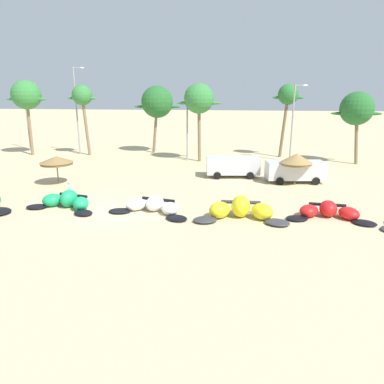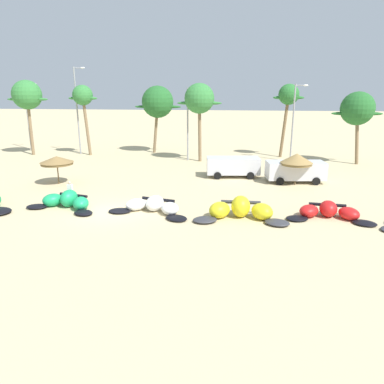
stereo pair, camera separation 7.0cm
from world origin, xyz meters
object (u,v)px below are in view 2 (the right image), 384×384
(kite_left, at_px, (67,201))
(kite_right_of_center, at_px, (329,212))
(palm_center_left, at_px, (199,99))
(lamppost_east, at_px, (294,119))
(palm_left_of_gap, at_px, (158,102))
(person_by_umbrellas, at_px, (70,192))
(palm_center_right, at_px, (288,97))
(parked_car_second, at_px, (232,165))
(beach_umbrella_near_van, at_px, (57,160))
(lamppost_west_center, at_px, (78,107))
(parked_van, at_px, (294,170))
(beach_umbrella_middle, at_px, (297,159))
(kite_left_of_center, at_px, (153,206))
(lamppost_east_center, at_px, (189,120))
(palm_right_of_gap, at_px, (357,109))
(lamppost_west, at_px, (28,113))
(kite_center, at_px, (241,210))
(palm_leftmost, at_px, (27,96))
(palm_left, at_px, (83,97))

(kite_left, height_order, kite_right_of_center, kite_left)
(kite_left, xyz_separation_m, palm_center_left, (7.28, 18.31, 6.45))
(lamppost_east, bearing_deg, palm_left_of_gap, 165.71)
(person_by_umbrellas, distance_m, palm_center_right, 28.23)
(parked_car_second, height_order, person_by_umbrellas, parked_car_second)
(kite_right_of_center, bearing_deg, palm_center_right, 90.36)
(beach_umbrella_near_van, xyz_separation_m, lamppost_west_center, (-4.46, 14.98, 3.75))
(parked_van, height_order, palm_center_right, palm_center_right)
(kite_left, bearing_deg, parked_car_second, 44.20)
(palm_center_right, bearing_deg, beach_umbrella_middle, -93.07)
(kite_left_of_center, relative_size, lamppost_east_center, 0.70)
(lamppost_east_center, bearing_deg, lamppost_west_center, 169.63)
(kite_right_of_center, distance_m, palm_left_of_gap, 29.05)
(palm_left_of_gap, distance_m, palm_right_of_gap, 23.27)
(parked_van, bearing_deg, lamppost_east, 83.44)
(palm_center_right, height_order, lamppost_west, lamppost_west)
(parked_van, xyz_separation_m, lamppost_west, (-33.19, 14.64, 3.87))
(lamppost_east_center, bearing_deg, palm_center_left, -16.18)
(beach_umbrella_near_van, distance_m, lamppost_west, 22.11)
(kite_center, height_order, lamppost_west_center, lamppost_west_center)
(parked_car_second, xyz_separation_m, palm_right_of_gap, (13.04, 7.87, 4.85))
(kite_left_of_center, relative_size, lamppost_west, 0.65)
(lamppost_west, height_order, lamppost_east, lamppost_west)
(beach_umbrella_near_van, distance_m, palm_right_of_gap, 30.84)
(kite_left_of_center, xyz_separation_m, kite_center, (5.81, -0.55, 0.13))
(palm_right_of_gap, bearing_deg, parked_car_second, -148.89)
(person_by_umbrellas, xyz_separation_m, palm_center_left, (7.49, 17.22, 6.09))
(palm_center_right, bearing_deg, kite_center, -103.35)
(kite_left, bearing_deg, kite_left_of_center, -1.15)
(parked_car_second, bearing_deg, lamppost_east, 52.08)
(lamppost_west, xyz_separation_m, lamppost_east, (34.33, -4.73, -0.20))
(kite_center, xyz_separation_m, lamppost_west_center, (-20.15, 21.94, 5.30))
(palm_left_of_gap, bearing_deg, person_by_umbrellas, -94.18)
(kite_left_of_center, distance_m, palm_right_of_gap, 26.69)
(palm_leftmost, bearing_deg, parked_car_second, -19.89)
(kite_left, xyz_separation_m, palm_center_right, (17.38, 22.24, 6.71))
(kite_left, bearing_deg, palm_center_left, 68.31)
(palm_left_of_gap, bearing_deg, palm_right_of_gap, -11.92)
(palm_leftmost, relative_size, palm_right_of_gap, 1.17)
(beach_umbrella_near_van, bearing_deg, person_by_umbrellas, -55.71)
(parked_car_second, bearing_deg, palm_center_left, 117.52)
(palm_center_right, bearing_deg, palm_leftmost, -175.80)
(palm_center_left, bearing_deg, kite_left_of_center, -93.58)
(parked_car_second, distance_m, palm_left, 21.73)
(parked_car_second, distance_m, palm_leftmost, 27.41)
(kite_center, distance_m, person_by_umbrellas, 12.28)
(beach_umbrella_near_van, height_order, lamppost_west_center, lamppost_west_center)
(kite_left, distance_m, lamppost_east, 26.65)
(beach_umbrella_near_van, bearing_deg, kite_left_of_center, -32.97)
(palm_left_of_gap, relative_size, lamppost_east, 0.99)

